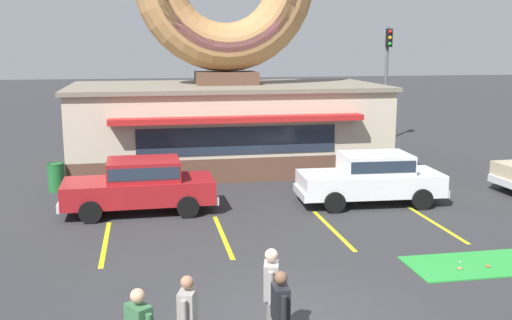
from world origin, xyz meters
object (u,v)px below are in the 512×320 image
object	(u,v)px
car_red	(141,184)
pedestrian_clipboard_woman	(188,319)
pedestrian_hooded_kid	(271,291)
traffic_light_pole	(387,69)
golf_ball	(460,262)
trash_bin	(56,177)
car_white	(372,176)
pedestrian_leather_jacket_man	(281,315)

from	to	relation	value
car_red	pedestrian_clipboard_woman	distance (m)	9.19
pedestrian_hooded_kid	traffic_light_pole	bearing A→B (deg)	62.68
golf_ball	trash_bin	xyz separation A→B (m)	(-10.00, 8.90, 0.45)
car_white	traffic_light_pole	distance (m)	12.95
golf_ball	pedestrian_clipboard_woman	bearing A→B (deg)	-152.04
golf_ball	car_white	size ratio (longest dim) A/B	0.01
car_red	traffic_light_pole	distance (m)	16.88
pedestrian_hooded_kid	pedestrian_leather_jacket_man	bearing A→B (deg)	-91.18
car_red	trash_bin	world-z (taller)	car_red
pedestrian_hooded_kid	pedestrian_leather_jacket_man	distance (m)	0.77
trash_bin	pedestrian_leather_jacket_man	bearing A→B (deg)	-68.24
car_red	pedestrian_clipboard_woman	bearing A→B (deg)	-85.49
golf_ball	car_white	world-z (taller)	car_white
golf_ball	pedestrian_hooded_kid	size ratio (longest dim) A/B	0.03
pedestrian_leather_jacket_man	traffic_light_pole	size ratio (longest dim) A/B	0.27
car_red	pedestrian_hooded_kid	distance (m)	8.80
car_red	pedestrian_hooded_kid	bearing A→B (deg)	-75.88
golf_ball	pedestrian_clipboard_woman	xyz separation A→B (m)	(-6.44, -3.42, 0.80)
traffic_light_pole	trash_bin	bearing A→B (deg)	-152.15
golf_ball	pedestrian_hooded_kid	world-z (taller)	pedestrian_hooded_kid
pedestrian_hooded_kid	trash_bin	distance (m)	12.72
pedestrian_leather_jacket_man	trash_bin	size ratio (longest dim) A/B	1.60
trash_bin	pedestrian_clipboard_woman	bearing A→B (deg)	-73.87
car_red	pedestrian_leather_jacket_man	distance (m)	9.54
car_red	car_white	distance (m)	7.12
pedestrian_hooded_kid	pedestrian_clipboard_woman	size ratio (longest dim) A/B	1.07
pedestrian_hooded_kid	traffic_light_pole	size ratio (longest dim) A/B	0.29
car_white	pedestrian_leather_jacket_man	size ratio (longest dim) A/B	2.97
pedestrian_clipboard_woman	trash_bin	distance (m)	12.83
golf_ball	car_red	world-z (taller)	car_red
pedestrian_clipboard_woman	car_red	bearing A→B (deg)	94.51
car_white	pedestrian_leather_jacket_man	bearing A→B (deg)	-119.08
pedestrian_hooded_kid	car_white	bearing A→B (deg)	58.78
car_white	traffic_light_pole	world-z (taller)	traffic_light_pole
pedestrian_leather_jacket_man	pedestrian_hooded_kid	bearing A→B (deg)	88.82
car_white	trash_bin	world-z (taller)	car_white
car_red	traffic_light_pole	bearing A→B (deg)	42.20
car_white	pedestrian_hooded_kid	world-z (taller)	pedestrian_hooded_kid
golf_ball	traffic_light_pole	world-z (taller)	traffic_light_pole
pedestrian_clipboard_woman	trash_bin	xyz separation A→B (m)	(-3.56, 12.32, -0.35)
car_red	pedestrian_clipboard_woman	size ratio (longest dim) A/B	2.97
car_red	car_white	size ratio (longest dim) A/B	0.99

